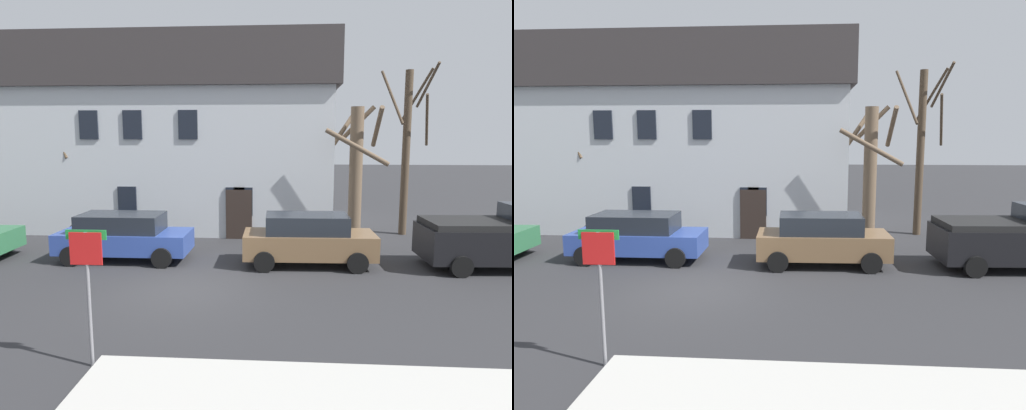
% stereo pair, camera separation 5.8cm
% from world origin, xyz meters
% --- Properties ---
extents(ground_plane, '(120.00, 120.00, 0.00)m').
position_xyz_m(ground_plane, '(0.00, 0.00, 0.00)').
color(ground_plane, '#2D2D30').
extents(building_main, '(15.99, 7.38, 8.65)m').
position_xyz_m(building_main, '(-2.85, 10.07, 4.41)').
color(building_main, silver).
rests_on(building_main, ground_plane).
extents(tree_bare_near, '(1.94, 1.89, 6.60)m').
position_xyz_m(tree_bare_near, '(-6.62, 7.32, 3.37)').
color(tree_bare_near, brown).
rests_on(tree_bare_near, ground_plane).
extents(tree_bare_mid, '(2.52, 2.51, 5.63)m').
position_xyz_m(tree_bare_mid, '(5.84, 6.99, 3.05)').
color(tree_bare_mid, brown).
rests_on(tree_bare_mid, ground_plane).
extents(tree_bare_far, '(2.22, 2.20, 7.36)m').
position_xyz_m(tree_bare_far, '(8.15, 8.01, 3.91)').
color(tree_bare_far, '#4C3D2D').
rests_on(tree_bare_far, ground_plane).
extents(car_blue_wagon, '(4.57, 2.04, 1.65)m').
position_xyz_m(car_blue_wagon, '(-2.74, 2.96, 0.86)').
color(car_blue_wagon, '#2D4799').
rests_on(car_blue_wagon, ground_plane).
extents(car_brown_wagon, '(4.41, 2.05, 1.74)m').
position_xyz_m(car_brown_wagon, '(3.69, 2.71, 0.91)').
color(car_brown_wagon, brown).
rests_on(car_brown_wagon, ground_plane).
extents(pickup_truck_black, '(5.51, 2.52, 2.11)m').
position_xyz_m(pickup_truck_black, '(10.19, 2.82, 1.02)').
color(pickup_truck_black, black).
rests_on(pickup_truck_black, ground_plane).
extents(street_sign_pole, '(0.76, 0.07, 2.63)m').
position_xyz_m(street_sign_pole, '(-0.67, -4.47, 1.85)').
color(street_sign_pole, slate).
rests_on(street_sign_pole, ground_plane).
extents(bicycle_leaning, '(1.66, 0.64, 1.03)m').
position_xyz_m(bicycle_leaning, '(-5.35, 6.03, 0.37)').
color(bicycle_leaning, black).
rests_on(bicycle_leaning, ground_plane).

